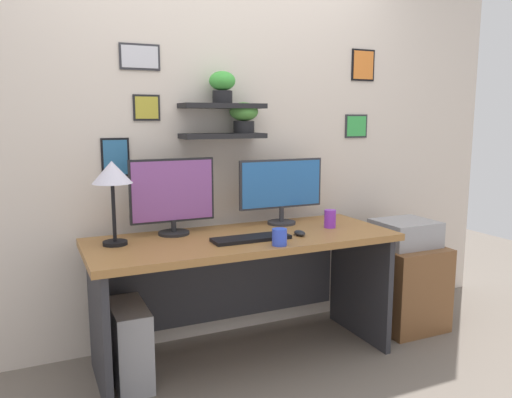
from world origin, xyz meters
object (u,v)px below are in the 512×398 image
Objects in this scene: monitor_left at (173,195)px; coffee_mug at (279,237)px; water_cup at (330,219)px; computer_mouse at (300,233)px; monitor_right at (281,188)px; keyboard at (252,238)px; desk_lamp at (112,177)px; desk at (240,268)px; computer_tower_left at (130,344)px; drawer_cabinet at (403,285)px; printer at (405,233)px.

monitor_left is 0.68m from coffee_mug.
computer_mouse is at bearing -157.85° from water_cup.
monitor_right is 1.29× the size of keyboard.
keyboard is 0.81m from desk_lamp.
coffee_mug is at bearing -151.55° from water_cup.
water_cup is at bearing -6.58° from desk.
keyboard is at bearing -10.17° from computer_tower_left.
water_cup reaches higher than drawer_cabinet.
keyboard is 1.02× the size of computer_tower_left.
printer is at bearing -2.57° from desk_lamp.
keyboard is 0.87m from computer_tower_left.
printer is (0.90, 0.14, -0.12)m from computer_mouse.
drawer_cabinet is (1.90, -0.09, -0.83)m from desk_lamp.
desk_lamp is at bearing 113.79° from computer_tower_left.
printer reaches higher than drawer_cabinet.
computer_mouse is 0.24× the size of printer.
monitor_right is at bearing 6.19° from desk_lamp.
desk reaches higher than drawer_cabinet.
keyboard is 4.00× the size of water_cup.
computer_mouse is at bearing -171.12° from printer.
monitor_left reaches higher than keyboard.
water_cup is 0.19× the size of drawer_cabinet.
computer_tower_left is at bearing -176.48° from desk.
computer_mouse reaches higher than drawer_cabinet.
printer is (0.00, -0.00, 0.37)m from drawer_cabinet.
water_cup is (0.93, -0.23, -0.18)m from monitor_left.
water_cup reaches higher than computer_tower_left.
computer_mouse is at bearing 35.85° from coffee_mug.
monitor_right is 5.16× the size of water_cup.
monitor_right is at bearing 42.69° from keyboard.
monitor_left reaches higher than water_cup.
printer is (1.19, -0.04, 0.10)m from desk.
computer_mouse is at bearing -3.64° from keyboard.
monitor_left is 5.48× the size of coffee_mug.
desk_lamp reaches higher than coffee_mug.
monitor_right reaches higher than drawer_cabinet.
monitor_left is (-0.35, 0.16, 0.44)m from desk.
water_cup is at bearing -5.04° from desk_lamp.
monitor_left is at bearing 152.35° from computer_mouse.
monitor_left is 0.53m from keyboard.
monitor_right is 0.93m from printer.
water_cup is (0.57, -0.07, 0.26)m from desk.
monitor_right is 1.32× the size of computer_tower_left.
water_cup reaches higher than keyboard.
coffee_mug reaches higher than keyboard.
coffee_mug is at bearing -165.31° from printer.
drawer_cabinet is 1.31× the size of computer_tower_left.
water_cup is (0.48, 0.26, 0.01)m from coffee_mug.
desk is 0.90m from desk_lamp.
monitor_right is at bearing 166.70° from drawer_cabinet.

